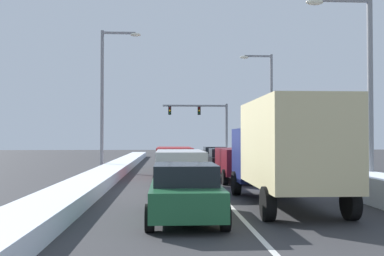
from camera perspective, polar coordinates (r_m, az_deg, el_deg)
The scene contains 16 objects.
ground_plane at distance 24.07m, azimuth 1.67°, elevation -6.55°, with size 120.00×120.00×0.00m, color #333335.
lane_stripe_between_right_lane_and_center_lane at distance 28.64m, azimuth 0.88°, elevation -5.70°, with size 0.14×50.53×0.01m, color silver.
snow_bank_right_shoulder at distance 29.47m, azimuth 11.25°, elevation -4.68°, with size 1.52×50.53×0.90m, color silver.
snow_bank_left_shoulder at distance 28.73m, azimuth -9.77°, elevation -5.15°, with size 1.61×50.53×0.53m, color silver.
box_truck_right_lane_nearest at distance 14.66m, azimuth 11.81°, elevation -2.45°, with size 2.53×7.20×3.36m.
suv_maroon_right_lane_second at distance 22.85m, azimuth 6.08°, elevation -4.27°, with size 2.16×4.90×1.67m.
sedan_black_right_lane_third at distance 29.61m, azimuth 3.91°, elevation -4.08°, with size 2.00×4.50×1.51m.
sedan_gray_right_lane_fourth at distance 35.62m, azimuth 2.88°, elevation -3.61°, with size 2.00×4.50×1.51m.
sedan_green_center_lane_nearest at distance 12.14m, azimuth -0.90°, elevation -8.10°, with size 2.00×4.50×1.51m.
suv_silver_center_lane_second at distance 18.97m, azimuth -1.58°, elevation -4.88°, with size 2.16×4.90×1.67m.
suv_red_center_lane_third at distance 25.45m, azimuth -2.29°, elevation -3.97°, with size 2.16×4.90×1.67m.
sedan_tan_center_lane_fourth at distance 31.83m, azimuth -2.58°, elevation -3.89°, with size 2.00×4.50×1.51m.
traffic_light_gantry at distance 51.69m, azimuth 1.87°, elevation 1.24°, with size 7.54×0.47×6.20m.
street_lamp_right_near at distance 18.78m, azimuth 20.75°, elevation 6.36°, with size 2.66×0.36×7.77m.
street_lamp_right_mid at distance 36.41m, azimuth 9.60°, elevation 3.60°, with size 2.66×0.36×8.95m.
street_lamp_left_mid at distance 30.17m, azimuth -10.81°, elevation 5.01°, with size 2.66×0.36×9.35m.
Camera 1 is at (-2.06, -5.51, 2.20)m, focal length 41.76 mm.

